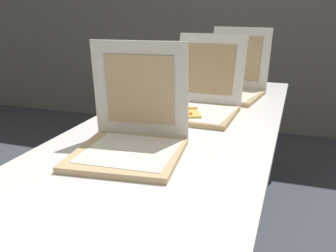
# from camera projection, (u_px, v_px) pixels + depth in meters

# --- Properties ---
(wall_back) EXTENTS (10.00, 0.10, 2.60)m
(wall_back) POSITION_uv_depth(u_px,v_px,m) (253.00, 0.00, 3.63)
(wall_back) COLOR gray
(wall_back) RESTS_ON ground
(table) EXTENTS (0.85, 2.37, 0.73)m
(table) POSITION_uv_depth(u_px,v_px,m) (177.00, 137.00, 1.67)
(table) COLOR silver
(table) RESTS_ON ground
(pizza_box_front) EXTENTS (0.41, 0.41, 0.39)m
(pizza_box_front) POSITION_uv_depth(u_px,v_px,m) (131.00, 138.00, 1.35)
(pizza_box_front) COLOR tan
(pizza_box_front) RESTS_ON table
(pizza_box_middle) EXTENTS (0.38, 0.51, 0.37)m
(pizza_box_middle) POSITION_uv_depth(u_px,v_px,m) (199.00, 103.00, 1.86)
(pizza_box_middle) COLOR tan
(pizza_box_middle) RESTS_ON table
(pizza_box_back) EXTENTS (0.43, 0.48, 0.39)m
(pizza_box_back) POSITION_uv_depth(u_px,v_px,m) (230.00, 86.00, 2.23)
(pizza_box_back) COLOR tan
(pizza_box_back) RESTS_ON table
(cup_white_mid) EXTENTS (0.06, 0.06, 0.06)m
(cup_white_mid) POSITION_uv_depth(u_px,v_px,m) (128.00, 114.00, 1.75)
(cup_white_mid) COLOR white
(cup_white_mid) RESTS_ON table
(cup_white_far) EXTENTS (0.06, 0.06, 0.06)m
(cup_white_far) POSITION_uv_depth(u_px,v_px,m) (161.00, 98.00, 2.06)
(cup_white_far) COLOR white
(cup_white_far) RESTS_ON table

